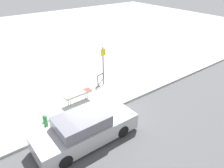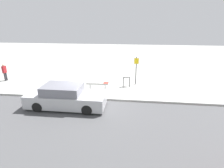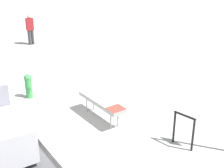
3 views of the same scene
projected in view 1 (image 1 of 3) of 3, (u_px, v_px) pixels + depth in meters
The scene contains 7 objects.
ground_plane at pixel (93, 117), 11.48m from camera, with size 60.00×60.00×0.00m, color #9E9E99.
curb at pixel (93, 116), 11.45m from camera, with size 60.00×0.20×0.13m.
bench at pixel (78, 94), 12.56m from camera, with size 1.67×0.46×0.58m.
bike_rack at pixel (101, 79), 14.29m from camera, with size 0.55×0.15×0.83m.
sign_post at pixel (103, 60), 14.75m from camera, with size 0.36×0.08×2.30m.
fire_hydrant at pixel (45, 121), 10.52m from camera, with size 0.36×0.22×0.77m.
parked_car_near at pixel (85, 129), 9.65m from camera, with size 4.68×1.77×1.40m.
Camera 1 is at (-4.81, -7.96, 7.02)m, focal length 35.00 mm.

